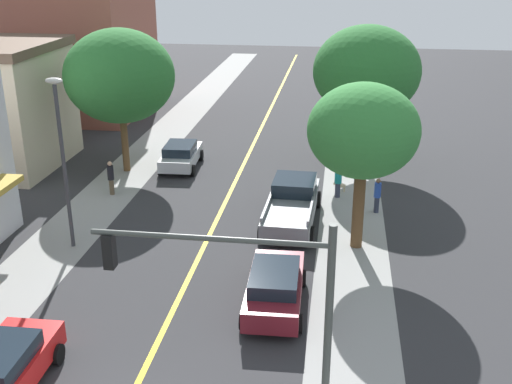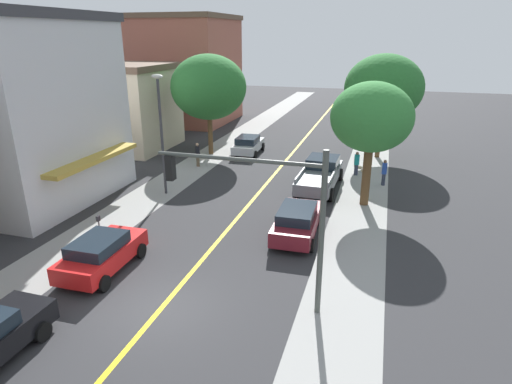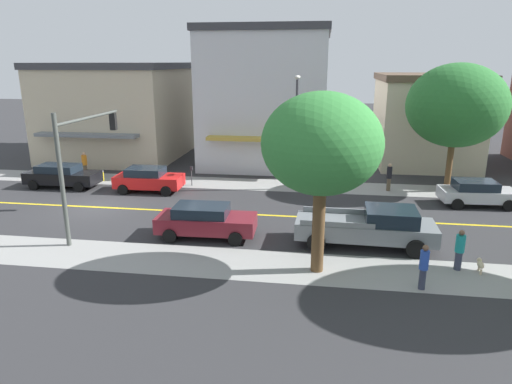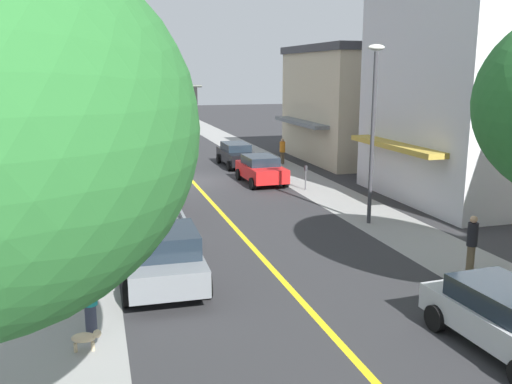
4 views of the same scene
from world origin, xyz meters
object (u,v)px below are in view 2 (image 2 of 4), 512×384
(parking_meter, at_px, (99,225))
(street_lamp, at_px, (161,123))
(street_tree_left_near, at_px, (384,88))
(grey_pickup_truck, at_px, (320,174))
(traffic_light_mast, at_px, (266,201))
(silver_sedan_left_curb, at_px, (248,145))
(pedestrian_black_shirt, at_px, (198,154))
(maroon_sedan_right_curb, at_px, (297,221))
(pedestrian_blue_shirt, at_px, (384,172))
(street_tree_right_corner, at_px, (372,118))
(red_sedan_left_curb, at_px, (102,253))
(small_dog, at_px, (358,167))
(pedestrian_teal_shirt, at_px, (357,163))
(street_tree_left_far, at_px, (209,87))

(parking_meter, relative_size, street_lamp, 0.18)
(street_tree_left_near, xyz_separation_m, parking_meter, (-12.11, -19.29, -4.57))
(street_lamp, bearing_deg, grey_pickup_truck, 23.41)
(traffic_light_mast, xyz_separation_m, silver_sedan_left_curb, (-6.93, 19.92, -3.21))
(parking_meter, relative_size, silver_sedan_left_curb, 0.31)
(parking_meter, height_order, traffic_light_mast, traffic_light_mast)
(pedestrian_black_shirt, bearing_deg, maroon_sedan_right_curb, -13.00)
(street_tree_left_near, distance_m, pedestrian_blue_shirt, 8.39)
(parking_meter, xyz_separation_m, maroon_sedan_right_curb, (8.82, 3.22, -0.06))
(street_tree_right_corner, xyz_separation_m, silver_sedan_left_curb, (-9.83, 8.86, -4.26))
(red_sedan_left_curb, distance_m, grey_pickup_truck, 14.79)
(street_lamp, height_order, pedestrian_blue_shirt, street_lamp)
(street_tree_right_corner, height_order, pedestrian_black_shirt, street_tree_right_corner)
(maroon_sedan_right_curb, relative_size, small_dog, 6.91)
(maroon_sedan_right_curb, bearing_deg, pedestrian_teal_shirt, -12.16)
(grey_pickup_truck, bearing_deg, pedestrian_blue_shirt, -66.90)
(red_sedan_left_curb, bearing_deg, small_dog, -29.26)
(street_tree_right_corner, relative_size, pedestrian_teal_shirt, 4.16)
(pedestrian_black_shirt, bearing_deg, pedestrian_blue_shirt, 30.18)
(silver_sedan_left_curb, xyz_separation_m, pedestrian_teal_shirt, (8.96, -3.34, 0.11))
(grey_pickup_truck, bearing_deg, small_dog, -26.22)
(street_lamp, bearing_deg, street_tree_left_far, 95.39)
(street_tree_left_far, xyz_separation_m, pedestrian_blue_shirt, (13.76, -4.17, -4.46))
(traffic_light_mast, bearing_deg, maroon_sedan_right_curb, -90.06)
(traffic_light_mast, xyz_separation_m, grey_pickup_truck, (-0.01, 13.31, -3.09))
(maroon_sedan_right_curb, xyz_separation_m, grey_pickup_truck, (-0.02, 7.49, 0.09))
(grey_pickup_truck, bearing_deg, street_tree_left_far, 61.51)
(parking_meter, relative_size, traffic_light_mast, 0.22)
(silver_sedan_left_curb, bearing_deg, street_lamp, 166.17)
(street_tree_left_near, height_order, pedestrian_blue_shirt, street_tree_left_near)
(street_lamp, bearing_deg, red_sedan_left_curb, -78.18)
(parking_meter, bearing_deg, grey_pickup_truck, 50.58)
(traffic_light_mast, xyz_separation_m, maroon_sedan_right_curb, (0.01, 5.82, -3.18))
(parking_meter, bearing_deg, street_tree_left_far, 93.68)
(pedestrian_blue_shirt, xyz_separation_m, pedestrian_black_shirt, (-13.30, 0.51, 0.04))
(silver_sedan_left_curb, bearing_deg, small_dog, -108.51)
(street_tree_left_far, distance_m, grey_pickup_truck, 12.24)
(street_tree_right_corner, relative_size, silver_sedan_left_curb, 1.65)
(maroon_sedan_right_curb, bearing_deg, parking_meter, 108.51)
(street_lamp, height_order, small_dog, street_lamp)
(silver_sedan_left_curb, relative_size, pedestrian_teal_shirt, 2.53)
(traffic_light_mast, bearing_deg, silver_sedan_left_curb, -70.81)
(traffic_light_mast, distance_m, pedestrian_black_shirt, 18.27)
(street_lamp, relative_size, pedestrian_blue_shirt, 4.17)
(pedestrian_teal_shirt, xyz_separation_m, small_dog, (0.11, 0.80, -0.55))
(parking_meter, relative_size, small_dog, 1.94)
(pedestrian_black_shirt, bearing_deg, street_tree_right_corner, 13.12)
(street_tree_right_corner, bearing_deg, street_lamp, -172.20)
(street_tree_right_corner, xyz_separation_m, traffic_light_mast, (-2.90, -11.06, -1.04))
(street_tree_left_far, height_order, street_lamp, street_tree_left_far)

